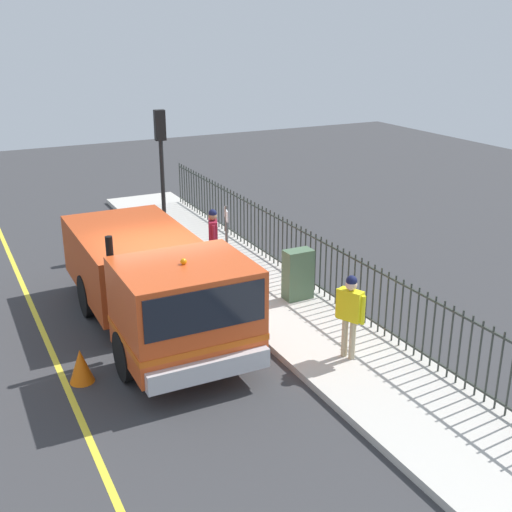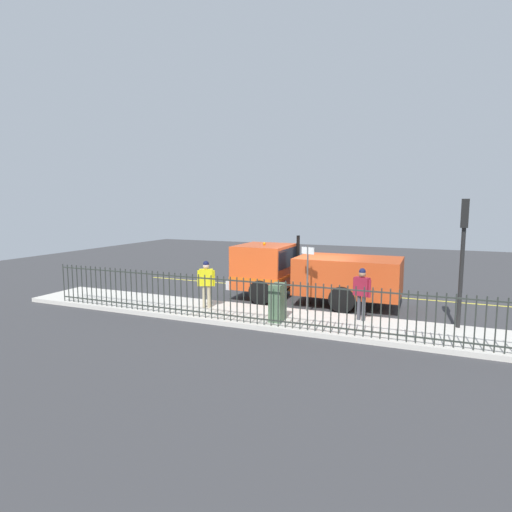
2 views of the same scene
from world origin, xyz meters
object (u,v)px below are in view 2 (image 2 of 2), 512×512
worker_standing (206,279)px  street_sign (308,270)px  traffic_cone (291,283)px  traffic_light_near (463,237)px  pedestrian_distant (362,289)px  work_truck (304,270)px  utility_cabinet (278,302)px

worker_standing → street_sign: bearing=-9.2°
traffic_cone → street_sign: (3.81, 1.81, 1.28)m
traffic_light_near → traffic_cone: 8.13m
pedestrian_distant → worker_standing: bearing=-153.9°
work_truck → traffic_light_near: 6.07m
pedestrian_distant → traffic_cone: (-4.29, -3.75, -0.86)m
worker_standing → pedestrian_distant: worker_standing is taller
worker_standing → traffic_cone: (-4.80, 1.68, -0.87)m
pedestrian_distant → traffic_light_near: bearing=27.4°
traffic_light_near → street_sign: size_ratio=1.67×
traffic_cone → street_sign: bearing=25.4°
work_truck → pedestrian_distant: (2.40, 2.60, -0.07)m
work_truck → street_sign: (1.92, 0.66, 0.34)m
worker_standing → street_sign: street_sign is taller
pedestrian_distant → utility_cabinet: size_ratio=1.42×
work_truck → pedestrian_distant: work_truck is taller
worker_standing → pedestrian_distant: size_ratio=1.01×
pedestrian_distant → utility_cabinet: 2.75m
traffic_light_near → street_sign: 4.98m
worker_standing → traffic_cone: 5.16m
utility_cabinet → pedestrian_distant: bearing=113.8°
work_truck → worker_standing: work_truck is taller
work_truck → street_sign: work_truck is taller
worker_standing → traffic_cone: worker_standing is taller
pedestrian_distant → street_sign: 2.05m
work_truck → traffic_cone: (-1.89, -1.15, -0.94)m
traffic_cone → street_sign: 4.40m
pedestrian_distant → utility_cabinet: pedestrian_distant is taller
worker_standing → traffic_cone: size_ratio=2.59×
traffic_cone → street_sign: size_ratio=0.28×
work_truck → traffic_cone: bearing=31.6°
street_sign → pedestrian_distant: bearing=75.9°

